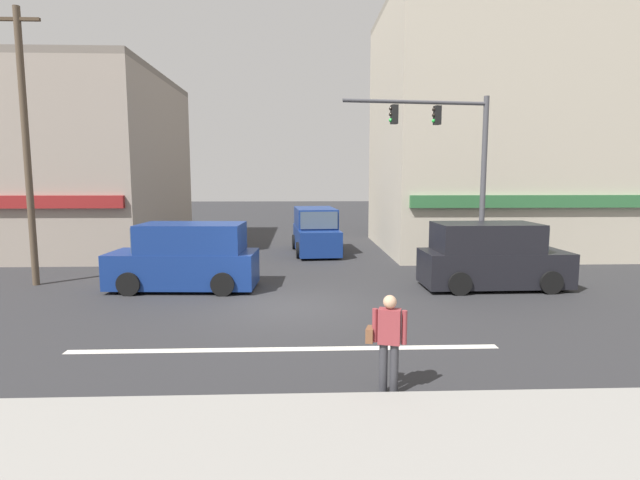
# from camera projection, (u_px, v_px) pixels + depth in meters

# --- Properties ---
(ground_plane) EXTENTS (120.00, 120.00, 0.00)m
(ground_plane) POSITION_uv_depth(u_px,v_px,m) (288.00, 306.00, 13.87)
(ground_plane) COLOR #2B2B2D
(lane_marking_stripe) EXTENTS (9.00, 0.24, 0.01)m
(lane_marking_stripe) POSITION_uv_depth(u_px,v_px,m) (284.00, 349.00, 10.40)
(lane_marking_stripe) COLOR silver
(lane_marking_stripe) RESTS_ON ground
(building_left_block) EXTENTS (10.95, 11.01, 8.54)m
(building_left_block) POSITION_uv_depth(u_px,v_px,m) (55.00, 163.00, 24.63)
(building_left_block) COLOR gray
(building_left_block) RESTS_ON ground
(building_right_corner) EXTENTS (13.00, 9.75, 11.76)m
(building_right_corner) POSITION_uv_depth(u_px,v_px,m) (515.00, 129.00, 24.39)
(building_right_corner) COLOR #B7AD99
(building_right_corner) RESTS_ON ground
(street_tree) EXTENTS (3.11, 3.11, 5.23)m
(street_tree) POSITION_uv_depth(u_px,v_px,m) (456.00, 175.00, 21.37)
(street_tree) COLOR #4C3823
(street_tree) RESTS_ON ground
(utility_pole_near_left) EXTENTS (1.40, 0.22, 8.86)m
(utility_pole_near_left) POSITION_uv_depth(u_px,v_px,m) (26.00, 145.00, 16.03)
(utility_pole_near_left) COLOR brown
(utility_pole_near_left) RESTS_ON ground
(traffic_light_mast) EXTENTS (4.86, 0.71, 6.20)m
(traffic_light_mast) POSITION_uv_depth(u_px,v_px,m) (456.00, 158.00, 16.38)
(traffic_light_mast) COLOR #47474C
(traffic_light_mast) RESTS_ON ground
(van_approaching_near) EXTENTS (2.31, 4.73, 2.11)m
(van_approaching_near) POSITION_uv_depth(u_px,v_px,m) (316.00, 232.00, 23.54)
(van_approaching_near) COLOR navy
(van_approaching_near) RESTS_ON ground
(van_crossing_rightbound) EXTENTS (4.69, 2.22, 2.11)m
(van_crossing_rightbound) POSITION_uv_depth(u_px,v_px,m) (186.00, 258.00, 15.87)
(van_crossing_rightbound) COLOR navy
(van_crossing_rightbound) RESTS_ON ground
(van_crossing_center) EXTENTS (4.64, 2.11, 2.11)m
(van_crossing_center) POSITION_uv_depth(u_px,v_px,m) (491.00, 257.00, 16.02)
(van_crossing_center) COLOR black
(van_crossing_center) RESTS_ON ground
(pedestrian_foreground_with_bag) EXTENTS (0.67, 0.44, 1.67)m
(pedestrian_foreground_with_bag) POSITION_uv_depth(u_px,v_px,m) (388.00, 338.00, 8.17)
(pedestrian_foreground_with_bag) COLOR #333338
(pedestrian_foreground_with_bag) RESTS_ON ground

